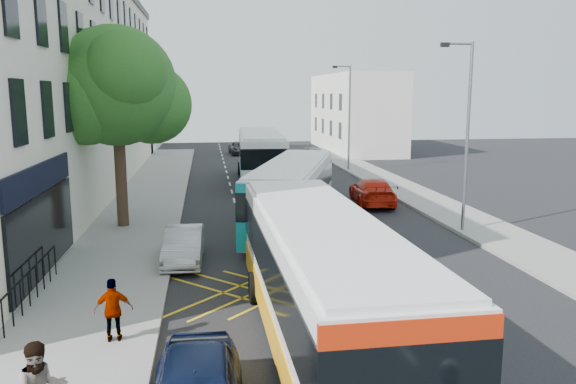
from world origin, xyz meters
name	(u,v)px	position (x,y,z in m)	size (l,w,h in m)	color
ground	(434,380)	(0.00, 0.00, 0.00)	(120.00, 120.00, 0.00)	black
pavement_left	(124,227)	(-8.50, 15.00, 0.07)	(5.00, 70.00, 0.15)	gray
pavement_right	(458,216)	(7.50, 15.00, 0.07)	(3.00, 70.00, 0.15)	gray
terrace_main	(44,81)	(-14.00, 24.49, 6.76)	(8.30, 45.00, 13.50)	beige
terrace_far	(121,103)	(-14.00, 55.00, 5.00)	(8.00, 20.00, 10.00)	silver
building_right	(355,113)	(11.00, 48.00, 4.00)	(6.00, 18.00, 8.00)	silver
street_tree	(116,87)	(-8.51, 14.97, 6.29)	(6.30, 5.70, 8.80)	#382619
lamp_near	(466,127)	(6.20, 12.00, 4.62)	(1.45, 0.15, 8.00)	slate
lamp_far	(348,112)	(6.20, 32.00, 4.62)	(1.45, 0.15, 8.00)	slate
railings	(29,287)	(-9.70, 5.30, 0.72)	(0.08, 5.60, 1.14)	black
bus_near	(322,280)	(-2.08, 1.94, 1.69)	(2.98, 11.46, 3.21)	silver
bus_mid	(293,194)	(-0.90, 13.93, 1.60)	(5.68, 11.07, 3.04)	silver
bus_far	(260,156)	(-1.05, 27.57, 1.81)	(3.50, 12.37, 3.45)	silver
parked_car_silver	(184,245)	(-5.60, 9.38, 0.63)	(1.34, 3.84, 1.27)	#ADB0B5
red_hatchback	(372,191)	(4.28, 18.85, 0.72)	(2.03, 4.99, 1.45)	#BB1708
distant_car_grey	(241,148)	(-1.31, 45.66, 0.63)	(2.09, 4.53, 1.26)	#3F4046
distant_car_silver	(313,154)	(4.74, 38.68, 0.69)	(1.63, 4.06, 1.38)	#999BA0
pedestrian_far	(113,310)	(-7.00, 2.68, 0.93)	(0.91, 0.38, 1.56)	gray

